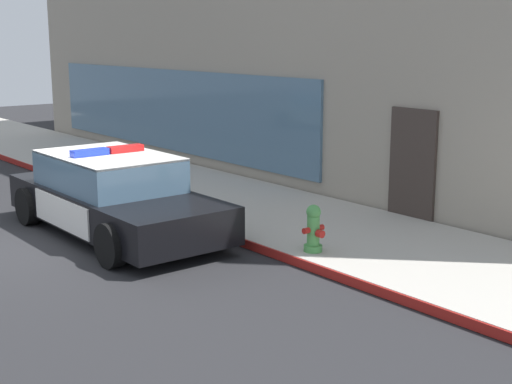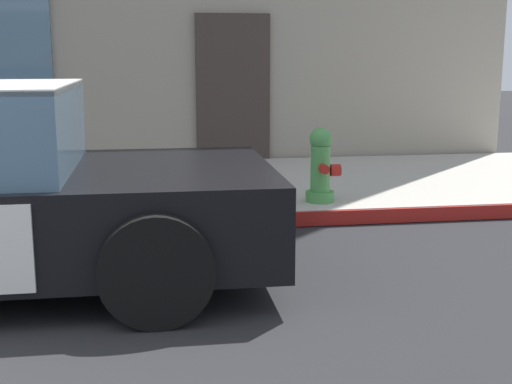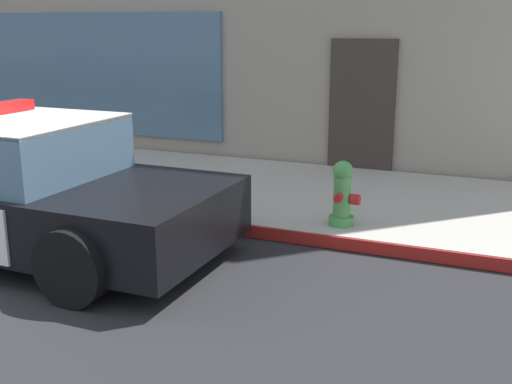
% 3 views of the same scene
% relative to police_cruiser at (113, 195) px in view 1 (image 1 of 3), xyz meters
% --- Properties ---
extents(ground, '(48.00, 48.00, 0.00)m').
position_rel_police_cruiser_xyz_m(ground, '(-0.15, -0.98, -0.68)').
color(ground, '#262628').
extents(sidewalk, '(48.00, 3.24, 0.15)m').
position_rel_police_cruiser_xyz_m(sidewalk, '(-0.15, 2.85, -0.60)').
color(sidewalk, '#B2ADA3').
rests_on(sidewalk, ground).
extents(curb_red_paint, '(28.80, 0.04, 0.14)m').
position_rel_police_cruiser_xyz_m(curb_red_paint, '(-0.15, 1.22, -0.60)').
color(curb_red_paint, maroon).
rests_on(curb_red_paint, ground).
extents(police_cruiser, '(4.86, 2.10, 1.49)m').
position_rel_police_cruiser_xyz_m(police_cruiser, '(0.00, 0.00, 0.00)').
color(police_cruiser, black).
rests_on(police_cruiser, ground).
extents(fire_hydrant, '(0.34, 0.39, 0.73)m').
position_rel_police_cruiser_xyz_m(fire_hydrant, '(3.28, 1.61, -0.18)').
color(fire_hydrant, '#4C994C').
rests_on(fire_hydrant, sidewalk).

